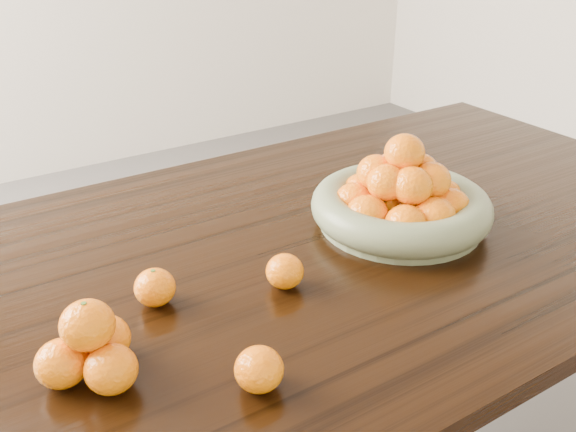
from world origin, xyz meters
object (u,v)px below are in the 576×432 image
fruit_bowl (401,201)px  orange_pyramid (91,348)px  loose_orange_0 (155,287)px  dining_table (289,286)px

fruit_bowl → orange_pyramid: bearing=-170.2°
orange_pyramid → loose_orange_0: 0.19m
fruit_bowl → loose_orange_0: 0.53m
orange_pyramid → dining_table: bearing=20.6°
orange_pyramid → fruit_bowl: bearing=9.8°
fruit_bowl → loose_orange_0: fruit_bowl is taller
dining_table → loose_orange_0: 0.31m
fruit_bowl → loose_orange_0: (-0.53, 0.01, -0.02)m
dining_table → fruit_bowl: 0.28m
dining_table → fruit_bowl: (0.24, -0.05, 0.14)m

